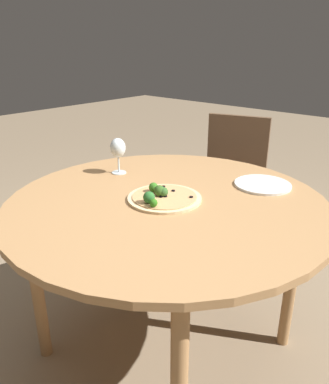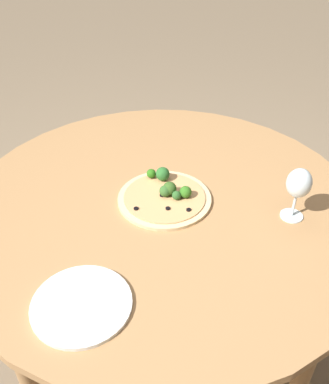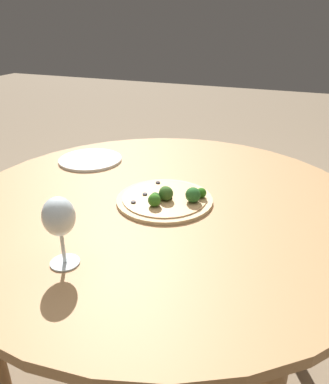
# 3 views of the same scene
# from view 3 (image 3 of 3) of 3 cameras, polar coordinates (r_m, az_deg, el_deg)

# --- Properties ---
(ground_plane) EXTENTS (12.00, 12.00, 0.00)m
(ground_plane) POSITION_cam_3_polar(r_m,az_deg,el_deg) (1.55, -0.10, -25.59)
(ground_plane) COLOR #847056
(dining_table) EXTENTS (1.20, 1.20, 0.72)m
(dining_table) POSITION_cam_3_polar(r_m,az_deg,el_deg) (1.12, -0.13, -4.35)
(dining_table) COLOR #A87A4C
(dining_table) RESTS_ON ground_plane
(pizza) EXTENTS (0.28, 0.28, 0.06)m
(pizza) POSITION_cam_3_polar(r_m,az_deg,el_deg) (1.07, 0.31, -0.97)
(pizza) COLOR #DBBC89
(pizza) RESTS_ON dining_table
(wine_glass) EXTENTS (0.07, 0.07, 0.16)m
(wine_glass) POSITION_cam_3_polar(r_m,az_deg,el_deg) (0.80, -15.78, -3.92)
(wine_glass) COLOR silver
(wine_glass) RESTS_ON dining_table
(plate_near) EXTENTS (0.23, 0.23, 0.01)m
(plate_near) POSITION_cam_3_polar(r_m,az_deg,el_deg) (1.41, -11.23, 4.86)
(plate_near) COLOR silver
(plate_near) RESTS_ON dining_table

